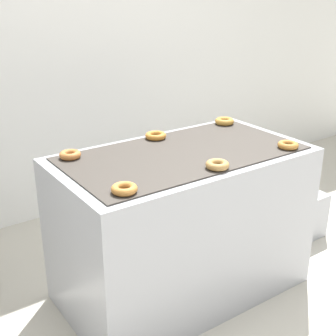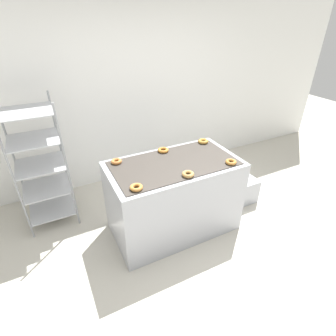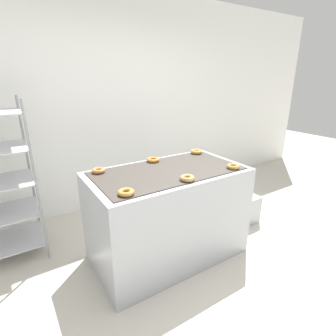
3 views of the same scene
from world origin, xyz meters
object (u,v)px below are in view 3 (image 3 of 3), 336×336
baking_rack_cart (1,182)px  fryer_machine (168,214)px  donut_near_left (126,192)px  donut_far_center (153,160)px  donut_far_left (99,171)px  donut_far_right (196,152)px  glaze_bin (239,208)px  donut_near_right (233,166)px  donut_near_center (188,178)px

baking_rack_cart → fryer_machine: bearing=-32.9°
donut_near_left → donut_far_center: donut_near_left is taller
donut_far_left → donut_far_right: 1.13m
glaze_bin → donut_far_left: bearing=173.1°
donut_far_right → donut_far_left: bearing=-179.4°
glaze_bin → donut_near_right: (-0.57, -0.37, 0.77)m
donut_near_center → donut_far_left: 0.81m
donut_near_center → fryer_machine: bearing=90.6°
fryer_machine → donut_far_right: bearing=27.4°
glaze_bin → donut_far_center: 1.36m
donut_near_center → donut_far_center: 0.60m
donut_near_left → donut_far_center: (0.56, 0.58, -0.00)m
donut_near_right → donut_far_right: donut_far_right is taller
donut_near_center → donut_far_right: size_ratio=0.96×
fryer_machine → donut_far_center: (0.01, 0.30, 0.48)m
baking_rack_cart → donut_far_left: 0.96m
fryer_machine → donut_far_right: size_ratio=11.36×
donut_far_center → donut_near_center: bearing=-90.8°
donut_near_left → donut_far_right: donut_far_right is taller
baking_rack_cart → donut_near_left: 1.39m
donut_near_center → donut_far_center: (0.01, 0.60, -0.00)m
donut_far_left → donut_far_right: donut_far_right is taller
donut_near_left → glaze_bin: bearing=12.3°
donut_far_left → donut_near_right: bearing=-27.2°
baking_rack_cart → donut_near_right: (1.87, -1.15, 0.14)m
donut_near_right → donut_far_center: size_ratio=0.93×
fryer_machine → donut_near_center: size_ratio=11.81×
fryer_machine → donut_far_left: bearing=153.5°
fryer_machine → donut_far_center: 0.57m
donut_far_left → glaze_bin: bearing=-6.9°
baking_rack_cart → donut_far_left: bearing=-37.1°
glaze_bin → donut_far_right: 0.97m
baking_rack_cart → donut_far_right: baking_rack_cart is taller
donut_near_right → donut_far_left: donut_far_left is taller
donut_far_center → donut_far_right: (0.56, -0.01, 0.00)m
donut_far_center → donut_far_right: size_ratio=1.01×
fryer_machine → donut_near_left: (-0.55, -0.28, 0.48)m
donut_near_center → baking_rack_cart: bearing=139.0°
donut_near_center → donut_far_left: same height
donut_near_center → glaze_bin: bearing=18.7°
baking_rack_cart → donut_near_right: baking_rack_cart is taller
glaze_bin → donut_near_left: bearing=-167.7°
fryer_machine → glaze_bin: 1.16m
donut_near_center → donut_far_left: size_ratio=1.04×
donut_far_left → fryer_machine: bearing=-26.5°
donut_far_right → baking_rack_cart: bearing=163.4°
fryer_machine → donut_near_right: bearing=-27.9°
glaze_bin → donut_far_left: (-1.68, 0.20, 0.77)m
donut_far_left → donut_far_center: (0.57, 0.02, -0.00)m
donut_far_center → donut_near_right: bearing=-47.8°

